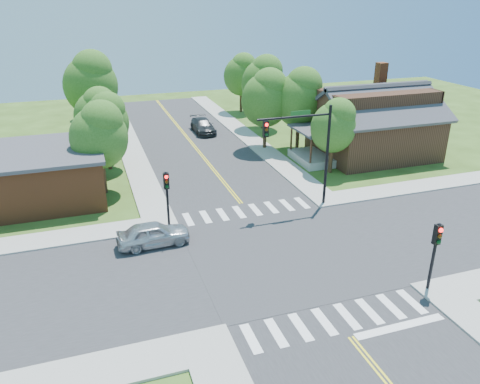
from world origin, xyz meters
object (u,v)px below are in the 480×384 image
object	(u,v)px
signal_pole_se	(436,245)
car_dgrey	(203,126)
signal_pole_nw	(167,189)
house_ne	(374,120)
car_silver	(153,234)
signal_mast_ne	(306,142)

from	to	relation	value
signal_pole_se	car_dgrey	world-z (taller)	signal_pole_se
signal_pole_nw	house_ne	bearing A→B (deg)	22.69
signal_pole_se	car_silver	xyz separation A→B (m)	(-12.50, 9.12, -1.93)
signal_mast_ne	signal_pole_se	size ratio (longest dim) A/B	1.89
signal_pole_nw	car_silver	distance (m)	3.12
signal_pole_se	signal_mast_ne	bearing A→B (deg)	98.56
signal_mast_ne	signal_pole_se	xyz separation A→B (m)	(1.69, -11.21, -2.19)
signal_pole_se	signal_pole_nw	world-z (taller)	same
signal_pole_se	car_silver	world-z (taller)	signal_pole_se
signal_pole_se	house_ne	size ratio (longest dim) A/B	0.29
signal_mast_ne	signal_pole_se	world-z (taller)	signal_mast_ne
signal_pole_nw	signal_pole_se	bearing A→B (deg)	-45.00
car_silver	car_dgrey	size ratio (longest dim) A/B	0.87
signal_pole_se	house_ne	xyz separation A→B (m)	(9.51, 19.86, 0.67)
signal_pole_nw	house_ne	distance (m)	22.45
signal_pole_se	signal_pole_nw	xyz separation A→B (m)	(-11.20, 11.20, 0.00)
car_silver	car_dgrey	distance (m)	24.81
signal_mast_ne	house_ne	xyz separation A→B (m)	(11.19, 8.65, -1.52)
signal_mast_ne	car_silver	world-z (taller)	signal_mast_ne
signal_pole_nw	car_silver	size ratio (longest dim) A/B	0.87
house_ne	car_silver	distance (m)	24.62
signal_pole_nw	car_dgrey	bearing A→B (deg)	69.92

